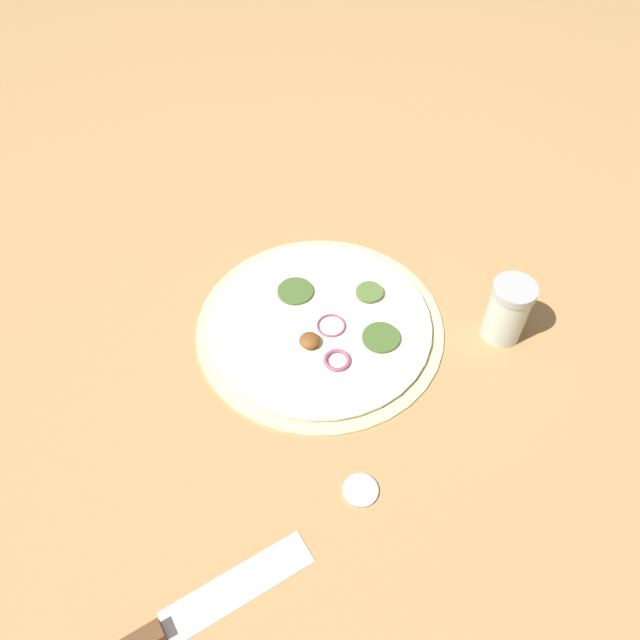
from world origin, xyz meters
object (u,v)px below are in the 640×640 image
object	(u,v)px
pizza	(321,325)
spice_jar	(508,310)
loose_cap	(361,490)
knife	(154,635)

from	to	relation	value
pizza	spice_jar	world-z (taller)	spice_jar
pizza	loose_cap	distance (m)	0.25
pizza	knife	xyz separation A→B (m)	(0.33, -0.29, 0.00)
pizza	loose_cap	world-z (taller)	pizza
pizza	spice_jar	size ratio (longest dim) A/B	3.66
loose_cap	knife	bearing A→B (deg)	-72.89
pizza	knife	bearing A→B (deg)	-41.59
knife	pizza	bearing A→B (deg)	36.21
knife	spice_jar	xyz separation A→B (m)	(-0.24, 0.53, 0.04)
knife	spice_jar	distance (m)	0.58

